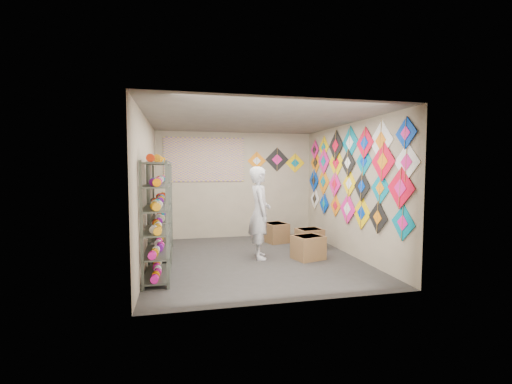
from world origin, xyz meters
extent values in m
plane|color=#312E2B|center=(0.00, 0.00, 0.00)|extent=(4.50, 4.50, 0.00)
plane|color=tan|center=(0.00, 2.25, 1.35)|extent=(4.00, 0.00, 4.00)
plane|color=tan|center=(0.00, -2.25, 1.35)|extent=(4.00, 0.00, 4.00)
plane|color=tan|center=(-2.00, 0.00, 1.35)|extent=(0.00, 4.50, 4.50)
plane|color=tan|center=(2.00, 0.00, 1.35)|extent=(0.00, 4.50, 4.50)
plane|color=#6D665C|center=(0.00, 0.00, 2.70)|extent=(4.50, 4.50, 0.00)
cube|color=#4C5147|center=(-1.78, -0.85, 0.95)|extent=(0.40, 1.10, 1.90)
cube|color=#4C5147|center=(-1.78, 0.45, 0.95)|extent=(0.40, 1.10, 1.90)
cylinder|color=#EA1698|center=(-1.78, -1.33, 1.04)|extent=(0.12, 0.10, 0.12)
cylinder|color=#FF8400|center=(-1.78, -1.14, 1.04)|extent=(0.12, 0.10, 0.12)
cylinder|color=#F6A113|center=(-1.78, -0.95, 1.04)|extent=(0.12, 0.10, 0.12)
cylinder|color=white|center=(-1.78, -0.75, 1.04)|extent=(0.12, 0.10, 0.12)
cylinder|color=red|center=(-1.78, -0.56, 1.04)|extent=(0.12, 0.10, 0.12)
cylinder|color=#701296|center=(-1.78, -0.37, 1.04)|extent=(0.12, 0.10, 0.12)
cylinder|color=beige|center=(-1.78, -0.03, 1.04)|extent=(0.12, 0.10, 0.12)
cylinder|color=#0584A5|center=(-1.78, 0.16, 1.04)|extent=(0.12, 0.10, 0.12)
cylinder|color=#EA1698|center=(-1.78, 0.35, 1.04)|extent=(0.12, 0.10, 0.12)
cylinder|color=#FF8400|center=(-1.78, 0.55, 1.04)|extent=(0.12, 0.10, 0.12)
cylinder|color=#F6A113|center=(-1.78, 0.74, 1.04)|extent=(0.12, 0.10, 0.12)
cylinder|color=white|center=(-1.78, 0.93, 1.04)|extent=(0.12, 0.10, 0.12)
cube|color=#037E99|center=(1.99, -1.81, 0.93)|extent=(0.02, 0.58, 0.58)
cube|color=black|center=(1.97, -1.14, 0.92)|extent=(0.02, 0.58, 0.58)
cube|color=yellow|center=(1.99, -0.56, 0.93)|extent=(0.03, 0.65, 0.65)
cube|color=#F31B91|center=(1.97, -0.02, 0.95)|extent=(0.03, 0.65, 0.65)
cube|color=orange|center=(1.99, 0.57, 0.95)|extent=(0.02, 0.50, 0.50)
cube|color=#0039C0|center=(1.97, 1.16, 0.93)|extent=(0.02, 0.52, 0.52)
cube|color=white|center=(1.99, 1.78, 1.00)|extent=(0.03, 0.56, 0.56)
cube|color=red|center=(1.97, -1.75, 1.48)|extent=(0.04, 0.68, 0.68)
cube|color=#037E99|center=(1.99, -1.17, 1.44)|extent=(0.03, 0.57, 0.57)
cube|color=black|center=(1.97, -0.58, 1.44)|extent=(0.04, 0.58, 0.58)
cube|color=yellow|center=(1.99, -0.05, 1.47)|extent=(0.04, 0.57, 0.57)
cube|color=#F31B91|center=(1.97, 0.60, 1.43)|extent=(0.04, 0.58, 0.58)
cube|color=orange|center=(1.99, 1.25, 1.46)|extent=(0.01, 0.66, 0.66)
cube|color=#0039C0|center=(1.97, 1.82, 1.47)|extent=(0.02, 0.61, 0.61)
cube|color=white|center=(1.99, -1.86, 1.88)|extent=(0.03, 0.62, 0.62)
cube|color=red|center=(1.97, -1.25, 1.90)|extent=(0.03, 0.69, 0.69)
cube|color=#037E99|center=(1.99, -0.60, 1.92)|extent=(0.03, 0.56, 0.56)
cube|color=black|center=(1.97, -0.01, 1.89)|extent=(0.01, 0.58, 0.58)
cube|color=yellow|center=(1.99, 0.58, 1.91)|extent=(0.01, 0.72, 0.72)
cube|color=#F31B91|center=(1.97, 1.21, 1.95)|extent=(0.01, 0.64, 0.64)
cube|color=orange|center=(1.99, 1.76, 1.93)|extent=(0.03, 0.62, 0.62)
cube|color=#0039C0|center=(1.97, -1.84, 2.32)|extent=(0.02, 0.51, 0.51)
cube|color=white|center=(1.99, -1.15, 2.26)|extent=(0.03, 0.71, 0.71)
cube|color=red|center=(1.97, -0.65, 2.26)|extent=(0.03, 0.61, 0.61)
cube|color=#037E99|center=(1.99, -0.05, 2.30)|extent=(0.01, 0.69, 0.69)
cube|color=black|center=(1.97, 0.57, 2.28)|extent=(0.03, 0.69, 0.69)
cube|color=yellow|center=(1.99, 1.26, 2.29)|extent=(0.02, 0.56, 0.56)
cube|color=#F31B91|center=(1.97, 1.79, 2.25)|extent=(0.03, 0.51, 0.51)
cube|color=orange|center=(0.55, 2.24, 1.97)|extent=(0.49, 0.02, 0.49)
cube|color=black|center=(1.10, 2.24, 2.01)|extent=(0.64, 0.02, 0.64)
cube|color=yellow|center=(1.60, 2.24, 1.92)|extent=(0.52, 0.02, 0.52)
cube|color=#714DA7|center=(-0.80, 2.23, 2.00)|extent=(2.00, 0.01, 1.10)
imported|color=silver|center=(0.12, 0.05, 0.91)|extent=(0.72, 0.53, 1.82)
cube|color=brown|center=(1.03, -0.24, 0.23)|extent=(0.66, 0.59, 0.46)
cube|color=brown|center=(1.39, 0.60, 0.22)|extent=(0.59, 0.51, 0.44)
cube|color=brown|center=(0.83, 1.38, 0.23)|extent=(0.61, 0.64, 0.46)
camera|label=1|loc=(-1.41, -6.48, 1.79)|focal=24.00mm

